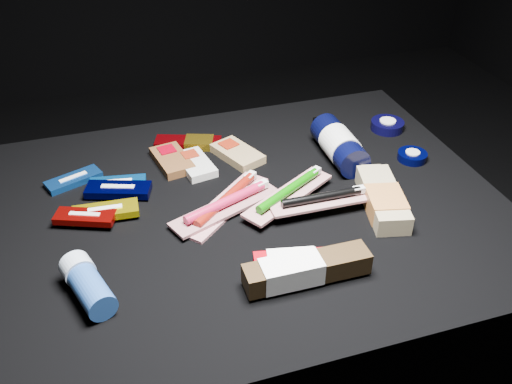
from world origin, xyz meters
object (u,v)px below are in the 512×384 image
object	(u,v)px
toothpaste_carton_red	(300,263)
bodywash_bottle	(383,200)
deodorant_stick	(88,285)
lotion_bottle	(339,145)

from	to	relation	value
toothpaste_carton_red	bodywash_bottle	bearing A→B (deg)	40.08
bodywash_bottle	toothpaste_carton_red	bearing A→B (deg)	-138.52
deodorant_stick	toothpaste_carton_red	size ratio (longest dim) A/B	0.76
deodorant_stick	lotion_bottle	bearing A→B (deg)	7.74
lotion_bottle	deodorant_stick	size ratio (longest dim) A/B	1.65
bodywash_bottle	deodorant_stick	xyz separation A→B (m)	(-0.55, -0.07, 0.01)
toothpaste_carton_red	lotion_bottle	bearing A→B (deg)	67.74
bodywash_bottle	lotion_bottle	bearing A→B (deg)	105.11
deodorant_stick	toothpaste_carton_red	distance (m)	0.34
bodywash_bottle	deodorant_stick	bearing A→B (deg)	-159.47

